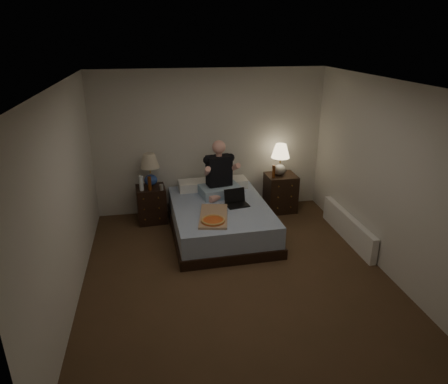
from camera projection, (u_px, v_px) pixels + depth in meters
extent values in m
cube|color=#533823|center=(236.00, 275.00, 5.35)|extent=(4.00, 4.50, 0.00)
cube|color=white|center=(239.00, 84.00, 4.42)|extent=(4.00, 4.50, 0.00)
cube|color=silver|center=(210.00, 142.00, 6.94)|extent=(4.00, 0.00, 2.50)
cube|color=silver|center=(304.00, 301.00, 2.83)|extent=(4.00, 0.00, 2.50)
cube|color=silver|center=(66.00, 200.00, 4.55)|extent=(0.00, 4.50, 2.50)
cube|color=silver|center=(386.00, 179.00, 5.22)|extent=(0.00, 4.50, 2.50)
cube|color=#5070A1|center=(220.00, 219.00, 6.39)|extent=(1.54, 2.01, 0.49)
cube|color=black|center=(152.00, 204.00, 6.79)|extent=(0.51, 0.46, 0.62)
cube|color=black|center=(280.00, 193.00, 7.21)|extent=(0.53, 0.48, 0.68)
cylinder|color=white|center=(141.00, 183.00, 6.50)|extent=(0.07, 0.07, 0.25)
cylinder|color=#A1A19D|center=(161.00, 187.00, 6.54)|extent=(0.07, 0.07, 0.10)
cylinder|color=#55280C|center=(150.00, 183.00, 6.52)|extent=(0.06, 0.06, 0.23)
cylinder|color=#602B0D|center=(274.00, 171.00, 6.90)|extent=(0.06, 0.06, 0.23)
cube|color=white|center=(348.00, 227.00, 6.23)|extent=(0.10, 1.60, 0.40)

